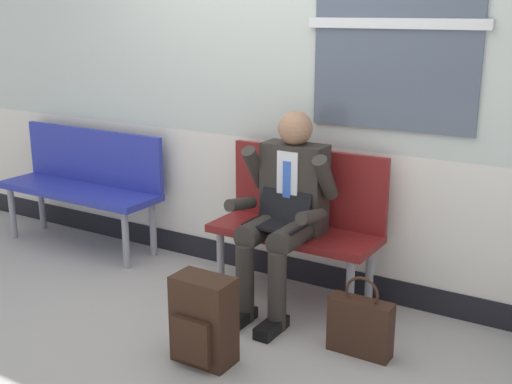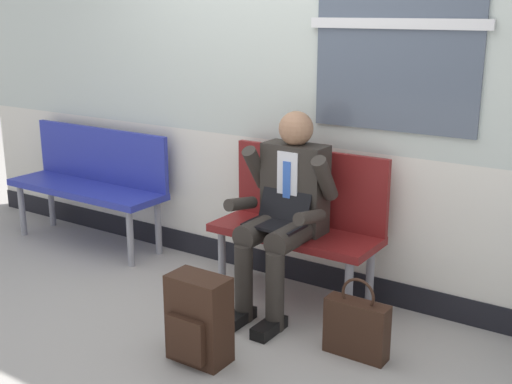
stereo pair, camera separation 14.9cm
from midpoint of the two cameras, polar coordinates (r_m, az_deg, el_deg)
The scene contains 7 objects.
ground_plane at distance 4.23m, azimuth -3.37°, elevation -9.76°, with size 18.00×18.00×0.00m, color #9E9991.
station_wall at distance 4.35m, azimuth 1.19°, elevation 11.70°, with size 6.00×0.16×3.05m.
bench_with_person at distance 4.15m, azimuth 2.81°, elevation -2.08°, with size 1.08×0.42×0.96m.
bench_empty at distance 5.30m, azimuth -15.53°, elevation 1.14°, with size 1.39×0.42×0.91m.
person_seated at distance 3.95m, azimuth 1.41°, elevation -1.42°, with size 0.57×0.70×1.23m.
backpack at distance 3.52m, azimuth -5.87°, elevation -11.14°, with size 0.33×0.23×0.48m.
handbag at distance 3.63m, azimuth 7.91°, elevation -11.47°, with size 0.35×0.11×0.45m.
Camera 1 is at (2.14, -3.16, 1.82)m, focal length 45.87 mm.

